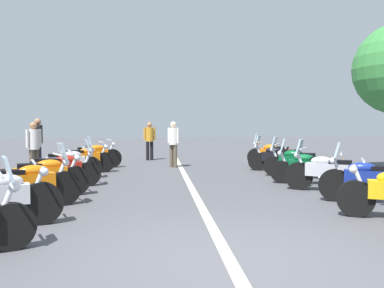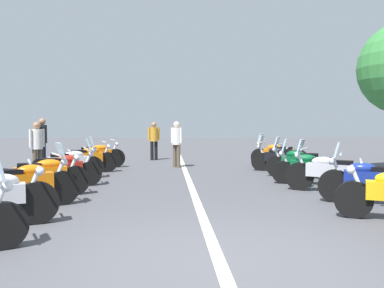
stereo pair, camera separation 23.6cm
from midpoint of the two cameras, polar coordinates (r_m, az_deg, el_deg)
ground_plane at (r=4.80m, az=5.40°, el=-16.47°), size 80.00×80.00×0.00m
lane_centre_stripe at (r=10.21m, az=0.48°, el=-5.98°), size 21.19×0.16×0.01m
motorcycle_left_row_2 at (r=7.99m, az=-22.38°, el=-5.29°), size 1.16×1.95×1.22m
motorcycle_left_row_3 at (r=9.14m, az=-20.16°, el=-4.33°), size 0.92×2.01×1.01m
motorcycle_left_row_4 at (r=10.38m, az=-17.68°, el=-3.42°), size 0.85×2.00×1.20m
motorcycle_left_row_5 at (r=11.82m, az=-16.77°, el=-2.62°), size 0.85×1.97×1.21m
motorcycle_left_row_6 at (r=13.09m, az=-14.54°, el=-2.06°), size 0.93×1.98×1.01m
motorcycle_left_row_7 at (r=14.39m, az=-13.25°, el=-1.57°), size 0.98×2.05×1.02m
motorcycle_right_row_2 at (r=8.61m, az=24.99°, el=-4.79°), size 1.02×1.90×1.22m
motorcycle_right_row_3 at (r=9.71m, az=19.87°, el=-3.82°), size 1.25×1.85×1.22m
motorcycle_right_row_4 at (r=10.77m, az=17.43°, el=-3.22°), size 0.99×2.01×1.19m
motorcycle_right_row_5 at (r=12.09m, az=15.85°, el=-2.51°), size 1.17×1.90×1.19m
motorcycle_right_row_6 at (r=13.37m, az=13.16°, el=-1.95°), size 1.16×1.85×1.20m
motorcycle_right_row_7 at (r=14.60m, az=12.74°, el=-1.46°), size 1.26×1.83×1.23m
traffic_cone_1 at (r=12.03m, az=21.86°, el=-3.44°), size 0.36×0.36×0.61m
traffic_cone_2 at (r=9.87m, az=-25.13°, el=-4.89°), size 0.36×0.36×0.61m
bystander_0 at (r=15.32m, az=-20.32°, el=0.76°), size 0.53×0.32×1.77m
bystander_1 at (r=14.30m, az=-1.77°, el=0.50°), size 0.40×0.40×1.66m
bystander_2 at (r=12.85m, az=-20.92°, el=-0.05°), size 0.44×0.35×1.64m
bystander_3 at (r=17.16m, az=-5.12°, el=0.87°), size 0.32×0.51×1.64m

